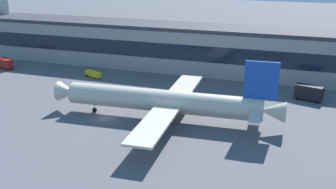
# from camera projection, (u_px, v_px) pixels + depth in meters

# --- Properties ---
(ground_plane) EXTENTS (600.00, 600.00, 0.00)m
(ground_plane) POSITION_uv_depth(u_px,v_px,m) (106.00, 118.00, 96.00)
(ground_plane) COLOR #56565B
(terminal_building) EXTENTS (196.92, 16.09, 15.35)m
(terminal_building) POSITION_uv_depth(u_px,v_px,m) (171.00, 47.00, 137.33)
(terminal_building) COLOR #9E9993
(terminal_building) RESTS_ON ground_plane
(airliner) EXTENTS (55.49, 47.50, 15.73)m
(airliner) POSITION_uv_depth(u_px,v_px,m) (166.00, 101.00, 93.50)
(airliner) COLOR beige
(airliner) RESTS_ON ground_plane
(control_tower) EXTENTS (8.65, 8.65, 33.01)m
(control_tower) POSITION_uv_depth(u_px,v_px,m) (3.00, 1.00, 158.62)
(control_tower) COLOR #B7B7B2
(control_tower) RESTS_ON ground_plane
(follow_me_car) EXTENTS (3.20, 4.78, 1.85)m
(follow_me_car) POSITION_uv_depth(u_px,v_px,m) (186.00, 81.00, 121.62)
(follow_me_car) COLOR red
(follow_me_car) RESTS_ON ground_plane
(stair_truck) EXTENTS (6.45, 4.23, 3.55)m
(stair_truck) POSITION_uv_depth(u_px,v_px,m) (6.00, 63.00, 138.35)
(stair_truck) COLOR red
(stair_truck) RESTS_ON ground_plane
(catering_truck) EXTENTS (7.64, 4.48, 4.15)m
(catering_truck) POSITION_uv_depth(u_px,v_px,m) (309.00, 92.00, 107.35)
(catering_truck) COLOR black
(catering_truck) RESTS_ON ground_plane
(belt_loader) EXTENTS (6.65, 4.50, 1.95)m
(belt_loader) POSITION_uv_depth(u_px,v_px,m) (93.00, 74.00, 128.70)
(belt_loader) COLOR yellow
(belt_loader) RESTS_ON ground_plane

